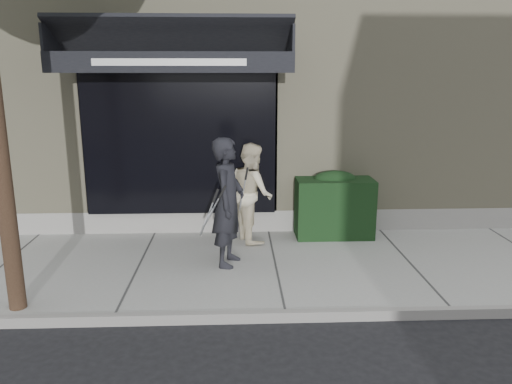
{
  "coord_description": "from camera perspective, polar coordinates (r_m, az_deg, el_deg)",
  "views": [
    {
      "loc": [
        -0.57,
        -6.91,
        2.88
      ],
      "look_at": [
        -0.26,
        0.6,
        1.06
      ],
      "focal_mm": 35.0,
      "sensor_mm": 36.0,
      "label": 1
    }
  ],
  "objects": [
    {
      "name": "ground",
      "position": [
        7.51,
        2.19,
        -8.95
      ],
      "size": [
        80.0,
        80.0,
        0.0
      ],
      "primitive_type": "plane",
      "color": "black",
      "rests_on": "ground"
    },
    {
      "name": "sidewalk",
      "position": [
        7.49,
        2.2,
        -8.53
      ],
      "size": [
        20.0,
        3.0,
        0.12
      ],
      "primitive_type": "cube",
      "color": "gray",
      "rests_on": "ground"
    },
    {
      "name": "curb",
      "position": [
        6.08,
        3.39,
        -13.94
      ],
      "size": [
        20.0,
        0.1,
        0.14
      ],
      "primitive_type": "cube",
      "color": "gray",
      "rests_on": "ground"
    },
    {
      "name": "building_facade",
      "position": [
        11.88,
        0.34,
        12.92
      ],
      "size": [
        14.3,
        8.04,
        5.64
      ],
      "color": "tan",
      "rests_on": "ground"
    },
    {
      "name": "hedge",
      "position": [
        8.62,
        8.88,
        -1.49
      ],
      "size": [
        1.3,
        0.7,
        1.14
      ],
      "color": "black",
      "rests_on": "sidewalk"
    },
    {
      "name": "pedestrian_front",
      "position": [
        7.15,
        -3.21,
        -1.21
      ],
      "size": [
        0.72,
        0.87,
        1.87
      ],
      "color": "black",
      "rests_on": "sidewalk"
    },
    {
      "name": "pedestrian_back",
      "position": [
        8.22,
        -0.47,
        -0.04
      ],
      "size": [
        0.83,
        0.95,
        1.64
      ],
      "color": "beige",
      "rests_on": "sidewalk"
    }
  ]
}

